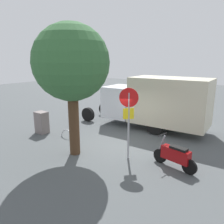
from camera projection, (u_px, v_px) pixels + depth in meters
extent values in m
plane|color=#4A4E50|center=(117.00, 146.00, 10.25)|extent=(60.00, 60.00, 0.00)
cylinder|color=black|center=(167.00, 119.00, 13.26)|extent=(0.91, 0.29, 0.90)
cylinder|color=black|center=(155.00, 126.00, 11.73)|extent=(0.91, 0.29, 0.90)
cylinder|color=black|center=(105.00, 109.00, 15.81)|extent=(0.91, 0.29, 0.90)
cylinder|color=black|center=(88.00, 114.00, 14.28)|extent=(0.91, 0.29, 0.90)
cube|color=beige|center=(170.00, 101.00, 11.97)|extent=(4.31, 2.40, 2.57)
cube|color=silver|center=(122.00, 101.00, 13.73)|extent=(1.90, 2.18, 1.90)
cube|color=black|center=(122.00, 92.00, 13.59)|extent=(1.91, 2.03, 0.60)
cylinder|color=black|center=(160.00, 156.00, 8.57)|extent=(0.57, 0.20, 0.56)
cylinder|color=black|center=(189.00, 167.00, 7.68)|extent=(0.57, 0.20, 0.56)
cube|color=maroon|center=(176.00, 155.00, 8.02)|extent=(1.14, 0.52, 0.48)
cube|color=black|center=(179.00, 149.00, 7.88)|extent=(0.68, 0.40, 0.12)
cylinder|color=slate|center=(162.00, 143.00, 8.40)|extent=(0.29, 0.12, 0.69)
cylinder|color=black|center=(162.00, 135.00, 8.32)|extent=(0.14, 0.55, 0.04)
cylinder|color=#9E9EA3|center=(129.00, 127.00, 8.67)|extent=(0.08, 0.08, 2.74)
cylinder|color=red|center=(129.00, 98.00, 8.37)|extent=(0.71, 0.32, 0.76)
cube|color=yellow|center=(128.00, 114.00, 8.53)|extent=(0.33, 0.33, 0.44)
cylinder|color=#47301E|center=(74.00, 123.00, 9.12)|extent=(0.44, 0.44, 2.80)
sphere|color=#336435|center=(71.00, 62.00, 8.54)|extent=(3.07, 3.07, 3.07)
cube|color=slate|center=(42.00, 122.00, 11.96)|extent=(0.68, 0.52, 1.20)
torus|color=#B7B7BC|center=(67.00, 137.00, 11.37)|extent=(0.85, 0.12, 0.85)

